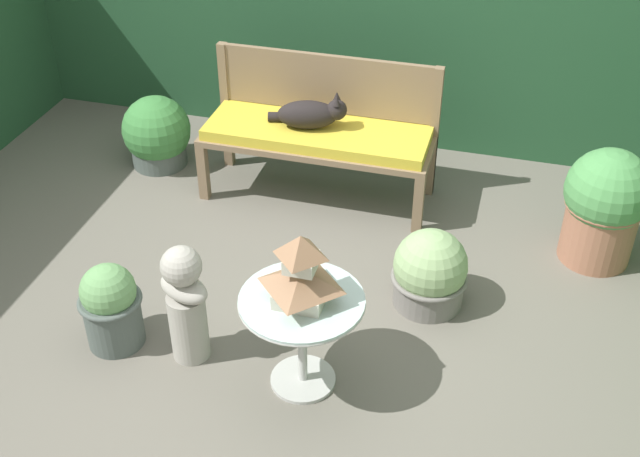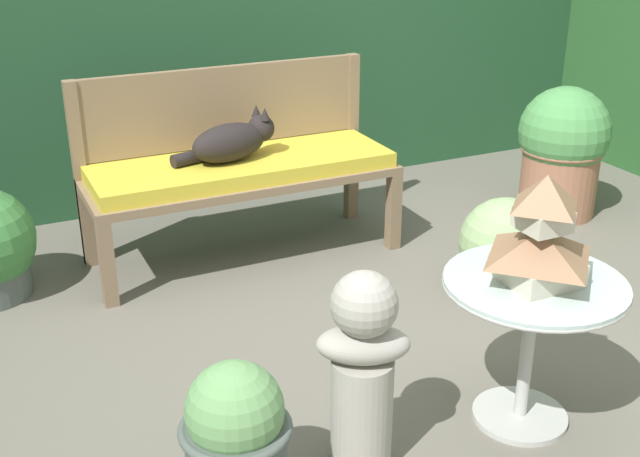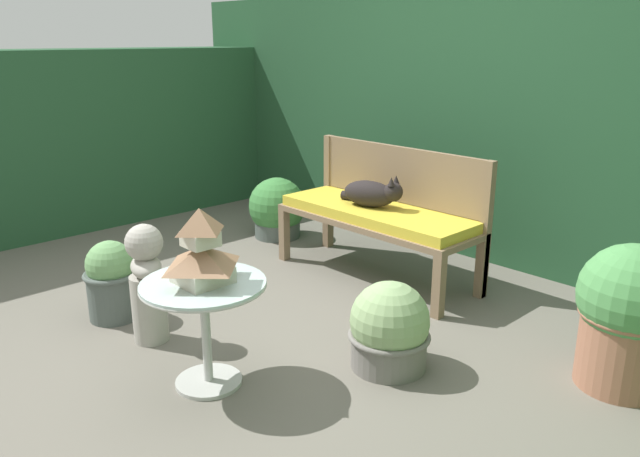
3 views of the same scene
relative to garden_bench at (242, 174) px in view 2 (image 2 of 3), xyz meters
name	(u,v)px [view 2 (image 2 of 3)]	position (x,y,z in m)	size (l,w,h in m)	color
ground	(384,363)	(0.14, -1.13, -0.42)	(30.00, 30.00, 0.00)	#666056
foliage_hedge_back	(186,17)	(0.14, 1.25, 0.55)	(6.40, 0.84, 1.95)	#234C2D
garden_bench	(242,174)	(0.00, 0.00, 0.00)	(1.46, 0.51, 0.50)	#7F664C
bench_backrest	(223,117)	(0.00, 0.24, 0.21)	(1.46, 0.06, 0.89)	#7F664C
cat	(232,141)	(-0.04, 0.00, 0.17)	(0.51, 0.26, 0.23)	black
patio_table	(532,312)	(0.39, -1.63, -0.01)	(0.59, 0.59, 0.53)	#B7B7B2
pagoda_birdhouse	(541,237)	(0.39, -1.63, 0.25)	(0.30, 0.30, 0.35)	beige
garden_bust	(363,369)	(-0.21, -1.60, -0.08)	(0.32, 0.26, 0.67)	#A39E93
potted_plant_hedge_corner	(562,149)	(1.75, -0.21, -0.06)	(0.48, 0.48, 0.71)	#9E664C
potted_plant_patio_mid	(504,254)	(0.88, -0.88, -0.22)	(0.42, 0.42, 0.45)	slate
potted_plant_bench_left	(236,439)	(-0.62, -1.62, -0.19)	(0.32, 0.32, 0.48)	#4C5651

